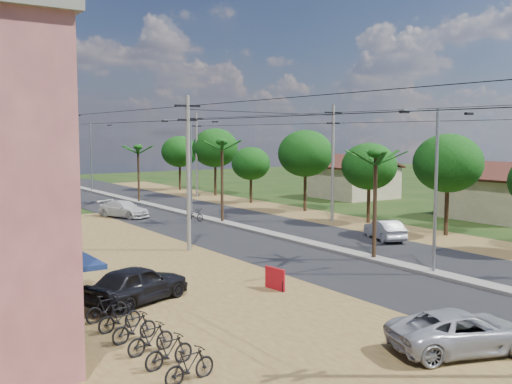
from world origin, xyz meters
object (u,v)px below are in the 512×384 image
Objects in this scene: car_white_far at (124,210)px; car_silver_mid at (385,230)px; parked_scooter_row at (142,333)px; car_parked_dark at (138,285)px; roadside_sign at (275,279)px; car_parked_silver at (462,333)px.

car_silver_mid is at bearing -86.30° from car_white_far.
car_white_far is 0.64× the size of parked_scooter_row.
car_parked_dark is 3.73× the size of roadside_sign.
car_silver_mid is 0.84× the size of car_parked_silver.
car_silver_mid is 0.54× the size of parked_scooter_row.
car_parked_silver is 3.86× the size of roadside_sign.
car_white_far is at bearing 76.39° from roadside_sign.
car_parked_silver is at bearing -93.76° from roadside_sign.
roadside_sign is at bearing 22.48° from car_parked_silver.
car_silver_mid is 14.34m from roadside_sign.
parked_scooter_row is at bearing -134.26° from car_white_far.
car_silver_mid reaches higher than roadside_sign.
roadside_sign is (-3.00, -25.21, -0.17)m from car_white_far.
roadside_sign is at bearing 23.80° from parked_scooter_row.
car_white_far is (-10.00, 19.16, 0.02)m from car_silver_mid.
car_white_far reaches higher than car_silver_mid.
roadside_sign is (-13.00, -6.05, -0.15)m from car_silver_mid.
car_parked_silver is 0.65× the size of parked_scooter_row.
car_white_far is 34.63m from car_parked_silver.
car_parked_dark is at bearing 159.00° from roadside_sign.
car_parked_silver reaches higher than car_silver_mid.
car_parked_dark is (-18.77, -4.59, 0.12)m from car_silver_mid.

